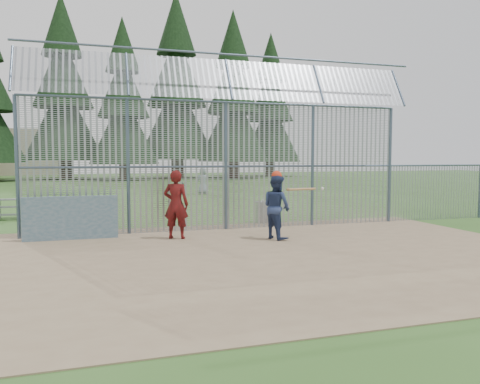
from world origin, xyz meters
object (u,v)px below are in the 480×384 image
object	(u,v)px
dugout_wall	(71,218)
onlooker	(176,204)
batter	(277,207)
trash_can	(263,212)
bleacher	(39,207)

from	to	relation	value
dugout_wall	onlooker	size ratio (longest dim) A/B	1.30
dugout_wall	batter	distance (m)	5.69
dugout_wall	batter	size ratio (longest dim) A/B	1.41
dugout_wall	onlooker	world-z (taller)	onlooker
dugout_wall	trash_can	size ratio (longest dim) A/B	3.05
batter	trash_can	distance (m)	3.37
onlooker	trash_can	world-z (taller)	onlooker
dugout_wall	bleacher	size ratio (longest dim) A/B	0.83
onlooker	bleacher	xyz separation A→B (m)	(-4.20, 6.13, -0.57)
trash_can	bleacher	distance (m)	8.51
batter	bleacher	bearing A→B (deg)	25.64
batter	onlooker	world-z (taller)	onlooker
batter	trash_can	bearing A→B (deg)	-32.29
batter	bleacher	size ratio (longest dim) A/B	0.59
trash_can	onlooker	bearing A→B (deg)	-145.27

